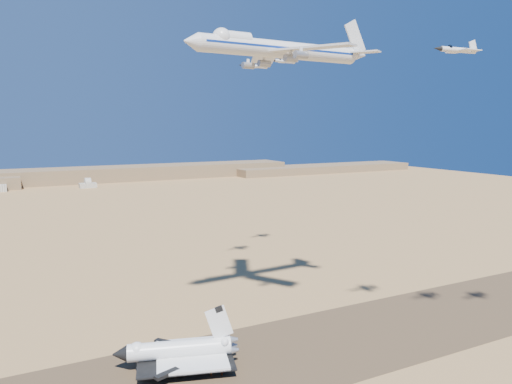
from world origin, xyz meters
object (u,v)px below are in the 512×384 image
crew_b (211,372)px  chase_jet_e (284,61)px  carrier_747 (276,49)px  chase_jet_a (457,50)px  crew_c (222,372)px  crew_a (212,365)px  chase_jet_d (255,66)px  shuttle (179,351)px

crew_b → chase_jet_e: (75.78, 86.09, 102.71)m
carrier_747 → chase_jet_a: size_ratio=4.41×
crew_c → crew_b: bearing=34.3°
crew_c → chase_jet_e: bearing=-72.0°
crew_b → chase_jet_a: (67.95, -23.94, 93.39)m
crew_a → crew_b: (-2.16, -4.37, 0.03)m
crew_b → chase_jet_d: (49.43, 66.80, 96.98)m
crew_a → crew_b: size_ratio=0.97×
crew_b → crew_c: size_ratio=1.04×
chase_jet_a → carrier_747: bearing=135.0°
carrier_747 → crew_c: bearing=-149.2°
chase_jet_e → crew_a: bearing=-140.7°
crew_c → chase_jet_a: chase_jet_a is taller
crew_a → chase_jet_d: bearing=-49.8°
chase_jet_a → shuttle: bearing=160.3°
shuttle → chase_jet_e: 149.62m
crew_c → chase_jet_d: size_ratio=0.12×
shuttle → chase_jet_e: bearing=59.5°
crew_a → chase_jet_d: chase_jet_d is taller
chase_jet_d → chase_jet_e: (26.34, 19.29, 5.73)m
chase_jet_a → chase_jet_e: bearing=90.4°
crew_c → chase_jet_a: bearing=-141.4°
shuttle → crew_b: bearing=-38.9°
crew_c → chase_jet_e: size_ratio=0.11×
chase_jet_d → chase_jet_e: 33.15m
carrier_747 → crew_c: carrier_747 is taller
crew_a → chase_jet_a: (65.79, -28.31, 93.42)m
chase_jet_a → chase_jet_d: size_ratio=1.06×
crew_c → chase_jet_d: (46.53, 68.06, 97.02)m
shuttle → chase_jet_a: (74.54, -33.52, 89.41)m
shuttle → chase_jet_e: size_ratio=2.39×
shuttle → carrier_747: carrier_747 is taller
chase_jet_e → chase_jet_a: bearing=-102.8°
crew_a → crew_b: 4.87m
shuttle → crew_b: shuttle is taller
crew_c → chase_jet_d: 127.32m
shuttle → crew_a: bearing=-14.2°
carrier_747 → crew_c: 102.73m
crew_c → chase_jet_e: 153.29m
crew_c → crew_a: bearing=-24.6°
carrier_747 → crew_c: size_ratio=39.37×
carrier_747 → crew_a: bearing=-158.1°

